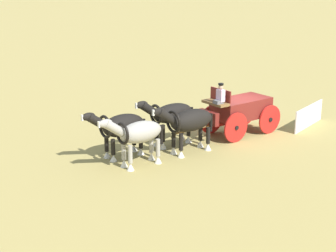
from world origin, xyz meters
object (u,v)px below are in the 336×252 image
object	(u,v)px
draft_horse_rear_near	(189,122)
draft_horse_lead_near	(138,134)
draft_horse_lead_off	(121,127)
draft_horse_rear_off	(170,115)
show_wagon	(239,110)

from	to	relation	value
draft_horse_rear_near	draft_horse_lead_near	bearing A→B (deg)	-12.01
draft_horse_lead_near	draft_horse_lead_off	world-z (taller)	draft_horse_lead_near
draft_horse_rear_off	draft_horse_lead_off	distance (m)	2.59
draft_horse_rear_off	draft_horse_lead_near	xyz separation A→B (m)	(2.81, 0.73, -0.05)
show_wagon	draft_horse_lead_near	xyz separation A→B (m)	(6.19, -0.66, 0.14)
draft_horse_rear_off	draft_horse_lead_off	world-z (taller)	draft_horse_rear_off
draft_horse_rear_off	draft_horse_lead_off	size ratio (longest dim) A/B	1.03
show_wagon	draft_horse_lead_near	distance (m)	6.23
draft_horse_rear_off	draft_horse_lead_near	bearing A→B (deg)	14.56
show_wagon	draft_horse_lead_off	bearing A→B (deg)	-18.07
draft_horse_lead_near	draft_horse_rear_off	bearing A→B (deg)	-165.44
show_wagon	draft_horse_lead_near	bearing A→B (deg)	-6.07
draft_horse_rear_off	draft_horse_lead_near	distance (m)	2.91
show_wagon	draft_horse_rear_off	world-z (taller)	show_wagon
draft_horse_rear_near	draft_horse_rear_off	distance (m)	1.30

